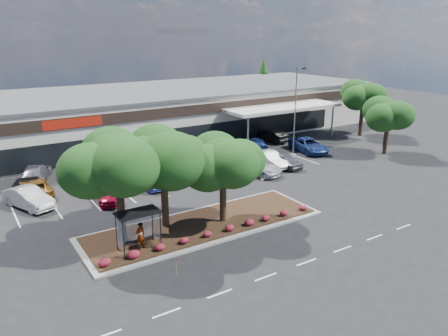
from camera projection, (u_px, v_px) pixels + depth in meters
ground at (258, 241)px, 30.08m from camera, size 160.00×160.00×0.00m
retail_store at (102, 117)px, 56.46m from camera, size 80.40×25.20×6.25m
landscape_island at (204, 225)px, 32.24m from camera, size 18.00×6.00×0.26m
lane_markings at (186, 195)px, 38.39m from camera, size 33.12×20.06×0.01m
shrub_row at (219, 231)px, 30.43m from camera, size 17.00×0.80×0.50m
bus_shelter at (137, 219)px, 27.92m from camera, size 2.75×1.55×2.59m
island_tree_west at (119, 186)px, 28.34m from camera, size 7.20×7.20×7.89m
island_tree_mid at (164, 178)px, 30.78m from camera, size 6.60×6.60×7.32m
island_tree_east at (223, 179)px, 31.75m from camera, size 5.80×5.80×6.50m
tree_east_near at (387, 127)px, 50.47m from camera, size 5.60×5.60×6.51m
tree_east_far at (362, 108)px, 59.31m from camera, size 6.40×6.40×7.62m
conifer_north_east at (264, 83)px, 81.57m from camera, size 3.96×3.96×9.00m
person_waiting at (140, 236)px, 28.14m from camera, size 0.76×0.58×1.86m
light_pole at (295, 118)px, 48.68m from camera, size 1.43×0.60×10.17m
survey_stake at (177, 265)px, 25.63m from camera, size 0.07×0.14×1.05m
car_1 at (29, 198)px, 35.51m from camera, size 3.58×5.30×1.65m
car_2 at (108, 193)px, 37.07m from camera, size 2.80×4.94×1.35m
car_3 at (148, 181)px, 40.03m from camera, size 1.78×4.23×1.36m
car_4 at (211, 174)px, 41.89m from camera, size 2.31×4.39×1.38m
car_5 at (256, 167)px, 43.89m from camera, size 4.20×5.95×1.51m
car_6 at (284, 160)px, 46.13m from camera, size 2.22×4.60×1.51m
car_7 at (269, 159)px, 46.35m from camera, size 2.02×5.10×1.65m
car_8 at (308, 145)px, 52.03m from camera, size 3.79×6.30×1.64m
car_9 at (36, 187)px, 38.40m from camera, size 2.38×4.95×1.36m
car_10 at (36, 173)px, 41.92m from camera, size 4.09×5.99×1.61m
car_12 at (143, 159)px, 46.63m from camera, size 3.07×5.52×1.51m
car_13 at (162, 152)px, 48.81m from camera, size 3.70×6.49×1.71m
car_14 at (178, 149)px, 50.13m from camera, size 3.61×5.25×1.66m
car_15 at (222, 146)px, 51.92m from camera, size 2.89×5.68×1.58m
car_16 at (254, 144)px, 52.78m from camera, size 2.96×5.07×1.62m
car_17 at (272, 135)px, 56.97m from camera, size 2.04×4.98×1.61m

